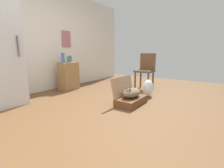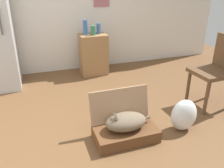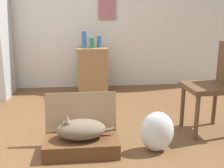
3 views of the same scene
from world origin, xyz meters
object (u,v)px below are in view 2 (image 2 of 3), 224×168
cat (125,121)px  vase_round (93,30)px  plastic_bag_white (184,115)px  side_table (93,55)px  vase_tall (85,27)px  vase_short (99,28)px  chair (217,69)px  suitcase_base (126,134)px

cat → vase_round: size_ratio=3.39×
plastic_bag_white → side_table: size_ratio=0.53×
vase_tall → vase_short: vase_tall is taller
plastic_bag_white → chair: 0.86m
vase_round → chair: (1.20, -1.60, -0.26)m
cat → plastic_bag_white: (0.69, -0.04, -0.04)m
suitcase_base → side_table: bearing=85.0°
suitcase_base → vase_tall: vase_tall is taller
cat → vase_tall: 2.09m
side_table → vase_short: 0.46m
suitcase_base → chair: bearing=13.6°
suitcase_base → vase_short: vase_short is taller
side_table → chair: (1.20, -1.63, 0.17)m
side_table → vase_tall: bearing=161.6°
cat → plastic_bag_white: 0.69m
suitcase_base → cat: (-0.01, 0.00, 0.16)m
vase_short → vase_tall: bearing=179.5°
cat → side_table: 1.97m
plastic_bag_white → vase_short: vase_short is taller
vase_short → side_table: bearing=-162.5°
cat → plastic_bag_white: size_ratio=1.39×
plastic_bag_white → chair: size_ratio=0.40×
cat → side_table: bearing=84.8°
side_table → plastic_bag_white: bearing=-75.7°
suitcase_base → vase_tall: 2.14m
chair → suitcase_base: bearing=-79.5°
suitcase_base → vase_tall: bearing=88.3°
vase_tall → vase_short: bearing=-0.5°
side_table → chair: chair is taller
vase_short → chair: 2.01m
plastic_bag_white → vase_short: size_ratio=2.14×
vase_round → chair: 2.01m
side_table → vase_tall: (-0.12, 0.04, 0.47)m
plastic_bag_white → vase_tall: size_ratio=1.53×
plastic_bag_white → vase_round: 2.12m
suitcase_base → vase_round: size_ratio=4.34×
cat → chair: bearing=13.5°
vase_tall → vase_round: size_ratio=1.60×
suitcase_base → vase_tall: size_ratio=2.72×
vase_short → vase_round: bearing=-148.1°
side_table → vase_round: (0.00, -0.04, 0.43)m
vase_round → plastic_bag_white: bearing=-75.5°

